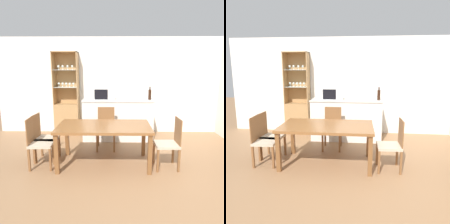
# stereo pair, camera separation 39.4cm
# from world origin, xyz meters

# --- Properties ---
(ground_plane) EXTENTS (18.00, 18.00, 0.00)m
(ground_plane) POSITION_xyz_m (0.00, 0.00, 0.00)
(ground_plane) COLOR #936B47
(wall_back) EXTENTS (6.80, 0.06, 2.55)m
(wall_back) POSITION_xyz_m (0.00, 2.63, 1.27)
(wall_back) COLOR white
(wall_back) RESTS_ON ground_plane
(kitchen_counter) EXTENTS (1.72, 0.53, 1.00)m
(kitchen_counter) POSITION_xyz_m (-0.15, 1.95, 0.50)
(kitchen_counter) COLOR white
(kitchen_counter) RESTS_ON ground_plane
(display_cabinet) EXTENTS (0.64, 0.37, 2.16)m
(display_cabinet) POSITION_xyz_m (-1.49, 2.43, 0.62)
(display_cabinet) COLOR tan
(display_cabinet) RESTS_ON ground_plane
(dining_table) EXTENTS (1.67, 0.94, 0.74)m
(dining_table) POSITION_xyz_m (-0.41, 0.52, 0.66)
(dining_table) COLOR brown
(dining_table) RESTS_ON ground_plane
(dining_chair_head_far) EXTENTS (0.40, 0.40, 0.91)m
(dining_chair_head_far) POSITION_xyz_m (-0.41, 1.31, 0.45)
(dining_chair_head_far) COLOR #C1B299
(dining_chair_head_far) RESTS_ON ground_plane
(dining_chair_side_left_far) EXTENTS (0.42, 0.42, 0.91)m
(dining_chair_side_left_far) POSITION_xyz_m (-1.57, 0.66, 0.45)
(dining_chair_side_left_far) COLOR #C1B299
(dining_chair_side_left_far) RESTS_ON ground_plane
(dining_chair_side_left_near) EXTENTS (0.42, 0.42, 0.91)m
(dining_chair_side_left_near) POSITION_xyz_m (-1.57, 0.38, 0.45)
(dining_chair_side_left_near) COLOR #C1B299
(dining_chair_side_left_near) RESTS_ON ground_plane
(dining_chair_side_right_near) EXTENTS (0.41, 0.41, 0.91)m
(dining_chair_side_right_near) POSITION_xyz_m (0.74, 0.38, 0.45)
(dining_chair_side_right_near) COLOR #C1B299
(dining_chair_side_right_near) RESTS_ON ground_plane
(microwave) EXTENTS (0.49, 0.33, 0.28)m
(microwave) POSITION_xyz_m (-0.48, 1.99, 1.14)
(microwave) COLOR silver
(microwave) RESTS_ON kitchen_counter
(wine_bottle) EXTENTS (0.07, 0.07, 0.31)m
(wine_bottle) POSITION_xyz_m (0.62, 1.96, 1.13)
(wine_bottle) COLOR black
(wine_bottle) RESTS_ON kitchen_counter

